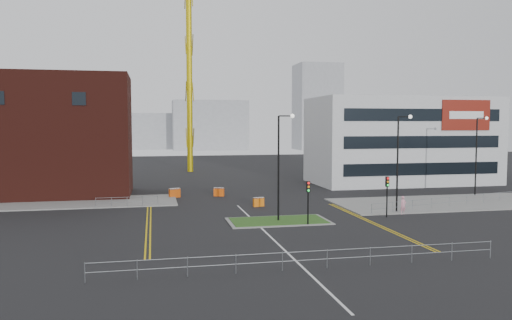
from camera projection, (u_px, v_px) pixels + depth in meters
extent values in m
plane|color=black|center=(279.00, 245.00, 34.34)|extent=(200.00, 200.00, 0.00)
cube|color=slate|center=(40.00, 204.00, 51.76)|extent=(28.00, 8.00, 0.12)
cube|color=slate|center=(448.00, 203.00, 52.48)|extent=(24.00, 10.00, 0.12)
cube|color=slate|center=(278.00, 221.00, 42.56)|extent=(8.60, 4.60, 0.08)
cube|color=#1F4617|center=(278.00, 221.00, 42.56)|extent=(8.00, 4.00, 0.12)
cube|color=#441711|center=(49.00, 136.00, 57.13)|extent=(18.00, 10.00, 14.00)
cube|color=black|center=(79.00, 99.00, 52.75)|extent=(1.40, 0.10, 1.40)
cube|color=silver|center=(401.00, 141.00, 70.45)|extent=(25.00, 12.00, 12.00)
cube|color=black|center=(423.00, 169.00, 64.82)|extent=(22.00, 0.10, 1.60)
cube|color=black|center=(424.00, 142.00, 64.57)|extent=(22.00, 0.10, 1.60)
cube|color=black|center=(424.00, 115.00, 64.32)|extent=(22.00, 0.10, 1.60)
cube|color=maroon|center=(466.00, 115.00, 65.48)|extent=(7.00, 0.15, 4.00)
cube|color=white|center=(467.00, 115.00, 65.38)|extent=(5.00, 0.05, 1.00)
cylinder|color=#BDA40B|center=(189.00, 70.00, 86.38)|extent=(1.00, 1.00, 35.57)
cylinder|color=black|center=(278.00, 169.00, 42.24)|extent=(0.16, 0.16, 9.00)
cylinder|color=black|center=(286.00, 116.00, 42.04)|extent=(1.20, 0.10, 0.10)
sphere|color=silver|center=(292.00, 116.00, 42.16)|extent=(0.36, 0.36, 0.36)
cylinder|color=black|center=(397.00, 165.00, 46.63)|extent=(0.16, 0.16, 9.00)
cylinder|color=black|center=(404.00, 117.00, 46.43)|extent=(1.20, 0.10, 0.10)
sphere|color=silver|center=(410.00, 117.00, 46.55)|extent=(0.36, 0.36, 0.36)
cylinder|color=black|center=(476.00, 157.00, 57.29)|extent=(0.16, 0.16, 9.00)
cylinder|color=black|center=(482.00, 118.00, 57.09)|extent=(1.20, 0.10, 0.10)
sphere|color=silver|center=(487.00, 118.00, 57.21)|extent=(0.36, 0.36, 0.36)
cylinder|color=black|center=(308.00, 207.00, 40.91)|extent=(0.12, 0.12, 3.00)
cube|color=black|center=(308.00, 187.00, 40.79)|extent=(0.28, 0.22, 0.90)
sphere|color=red|center=(309.00, 183.00, 40.64)|extent=(0.18, 0.18, 0.18)
sphere|color=orange|center=(309.00, 187.00, 40.66)|extent=(0.18, 0.18, 0.18)
sphere|color=#0CCC33|center=(309.00, 190.00, 40.68)|extent=(0.18, 0.18, 0.18)
cylinder|color=black|center=(387.00, 201.00, 44.49)|extent=(0.12, 0.12, 3.00)
cube|color=black|center=(387.00, 182.00, 44.37)|extent=(0.28, 0.22, 0.90)
sphere|color=red|center=(388.00, 178.00, 44.22)|extent=(0.18, 0.18, 0.18)
sphere|color=orange|center=(388.00, 182.00, 44.24)|extent=(0.18, 0.18, 0.18)
sphere|color=#0CCC33|center=(388.00, 185.00, 44.26)|extent=(0.18, 0.18, 0.18)
cylinder|color=gray|center=(305.00, 252.00, 28.41)|extent=(24.00, 0.04, 0.04)
cylinder|color=gray|center=(305.00, 260.00, 28.45)|extent=(24.00, 0.04, 0.04)
cylinder|color=gray|center=(85.00, 273.00, 26.01)|extent=(0.05, 0.05, 1.10)
cylinder|color=gray|center=(491.00, 249.00, 30.88)|extent=(0.05, 0.05, 1.10)
cylinder|color=gray|center=(127.00, 197.00, 49.62)|extent=(6.00, 0.04, 0.04)
cylinder|color=gray|center=(127.00, 202.00, 49.65)|extent=(6.00, 0.04, 0.04)
cylinder|color=gray|center=(96.00, 203.00, 49.04)|extent=(0.05, 0.05, 1.10)
cylinder|color=gray|center=(158.00, 201.00, 50.26)|extent=(0.05, 0.05, 1.10)
cylinder|color=gray|center=(450.00, 197.00, 49.66)|extent=(19.01, 5.04, 0.04)
cylinder|color=gray|center=(449.00, 202.00, 49.70)|extent=(19.01, 5.04, 0.04)
cylinder|color=gray|center=(371.00, 210.00, 45.33)|extent=(0.05, 0.05, 1.10)
cube|color=silver|center=(272.00, 238.00, 36.30)|extent=(0.15, 30.00, 0.01)
cube|color=gold|center=(147.00, 222.00, 42.28)|extent=(0.12, 24.00, 0.01)
cube|color=gold|center=(150.00, 222.00, 42.34)|extent=(0.12, 24.00, 0.01)
cube|color=gold|center=(370.00, 222.00, 42.13)|extent=(0.12, 20.00, 0.01)
cube|color=gold|center=(373.00, 222.00, 42.19)|extent=(0.12, 20.00, 0.01)
cube|color=gray|center=(40.00, 115.00, 142.63)|extent=(18.00, 12.00, 22.00)
cube|color=gray|center=(210.00, 125.00, 162.76)|extent=(24.00, 12.00, 16.00)
cube|color=gray|center=(317.00, 107.00, 164.55)|extent=(14.00, 12.00, 28.00)
cube|color=gray|center=(154.00, 131.00, 169.01)|extent=(30.00, 12.00, 12.00)
imported|color=pink|center=(403.00, 205.00, 46.00)|extent=(0.69, 0.54, 1.68)
cube|color=#C5470A|center=(175.00, 193.00, 56.52)|extent=(1.33, 0.83, 1.05)
cube|color=silver|center=(175.00, 189.00, 56.48)|extent=(1.33, 0.83, 0.13)
cube|color=orange|center=(259.00, 202.00, 50.34)|extent=(1.14, 0.53, 0.91)
cube|color=silver|center=(259.00, 198.00, 50.31)|extent=(1.14, 0.53, 0.11)
cube|color=#E5510C|center=(219.00, 192.00, 57.54)|extent=(1.24, 0.79, 0.98)
cube|color=silver|center=(219.00, 188.00, 57.51)|extent=(1.24, 0.79, 0.12)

